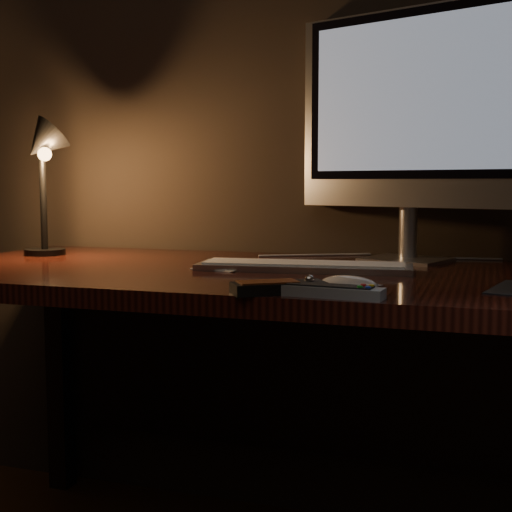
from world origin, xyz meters
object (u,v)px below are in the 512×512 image
(mouse, at_px, (349,287))
(monitor, at_px, (409,114))
(desk, at_px, (267,319))
(keyboard, at_px, (304,266))
(media_remote, at_px, (279,287))
(desk_lamp, at_px, (43,162))
(tv_remote, at_px, (330,291))

(mouse, bearing_deg, monitor, 104.83)
(mouse, bearing_deg, desk, 146.25)
(desk, xyz_separation_m, keyboard, (0.10, -0.05, 0.14))
(media_remote, height_order, desk_lamp, desk_lamp)
(keyboard, height_order, tv_remote, tv_remote)
(keyboard, relative_size, tv_remote, 2.53)
(keyboard, height_order, media_remote, media_remote)
(desk_lamp, bearing_deg, tv_remote, -11.58)
(mouse, bearing_deg, keyboard, 137.56)
(desk, bearing_deg, desk_lamp, 177.88)
(desk, distance_m, keyboard, 0.18)
(keyboard, relative_size, media_remote, 2.79)
(tv_remote, relative_size, desk_lamp, 0.52)
(mouse, distance_m, desk_lamp, 0.99)
(desk, height_order, media_remote, media_remote)
(media_remote, xyz_separation_m, tv_remote, (0.10, -0.01, -0.00))
(media_remote, xyz_separation_m, desk_lamp, (-0.77, 0.42, 0.24))
(desk, height_order, mouse, mouse)
(desk, distance_m, desk_lamp, 0.73)
(monitor, height_order, media_remote, monitor)
(desk, xyz_separation_m, desk_lamp, (-0.63, 0.02, 0.38))
(desk_lamp, bearing_deg, keyboard, 8.97)
(monitor, bearing_deg, keyboard, -109.91)
(monitor, height_order, keyboard, monitor)
(monitor, bearing_deg, media_remote, -85.51)
(mouse, bearing_deg, media_remote, -138.26)
(desk, relative_size, keyboard, 3.32)
(mouse, relative_size, media_remote, 0.64)
(desk, relative_size, desk_lamp, 4.33)
(media_remote, bearing_deg, keyboard, 63.62)
(mouse, relative_size, desk_lamp, 0.30)
(keyboard, distance_m, media_remote, 0.35)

